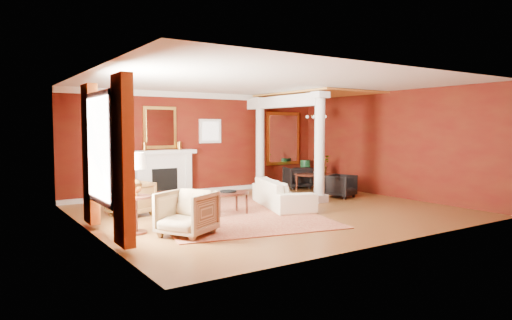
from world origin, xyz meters
TOP-DOWN VIEW (x-y plane):
  - ground at (0.00, 0.00)m, footprint 8.00×8.00m
  - room_shell at (0.00, 0.00)m, footprint 8.04×7.04m
  - fireplace at (-1.30, 3.32)m, footprint 1.85×0.42m
  - overmantel_mirror at (-1.30, 3.45)m, footprint 0.95×0.07m
  - flank_window_left at (-2.85, 3.46)m, footprint 0.70×0.07m
  - flank_window_right at (0.25, 3.46)m, footprint 0.70×0.07m
  - left_window at (-3.89, -0.60)m, footprint 0.21×2.55m
  - column_front at (1.70, 0.30)m, footprint 0.36×0.36m
  - column_back at (1.70, 3.00)m, footprint 0.36×0.36m
  - header_beam at (1.70, 1.90)m, footprint 0.30×3.20m
  - amber_ceiling at (2.85, 1.75)m, footprint 2.30×3.40m
  - dining_mirror at (2.90, 3.45)m, footprint 1.30×0.07m
  - chandelier at (2.90, 1.80)m, footprint 0.60×0.62m
  - crown_trim at (0.00, 3.46)m, footprint 8.00×0.08m
  - base_trim at (0.00, 3.46)m, footprint 8.00×0.08m
  - rug at (-0.95, 0.12)m, footprint 4.16×5.01m
  - sofa at (0.50, 0.25)m, footprint 1.32×2.35m
  - armchair_leopard at (-2.89, 1.18)m, footprint 0.97×1.00m
  - armchair_stripe at (-2.65, -1.18)m, footprint 1.12×1.14m
  - coffee_table at (-1.06, 0.14)m, footprint 0.97×0.97m
  - coffee_book at (-1.10, 0.14)m, footprint 0.16×0.08m
  - side_table at (-3.35, -0.51)m, footprint 0.58×0.58m
  - dining_table at (3.15, 1.85)m, footprint 1.00×1.53m
  - dining_chair_near at (2.74, 0.59)m, footprint 0.83×0.81m
  - dining_chair_far at (2.94, 2.75)m, footprint 0.88×0.85m
  - green_urn at (3.39, 2.90)m, footprint 0.37×0.37m
  - potted_plant at (3.21, 1.92)m, footprint 0.65×0.69m

SIDE VIEW (x-z plane):
  - ground at x=0.00m, z-range 0.00..0.00m
  - rug at x=-0.95m, z-range 0.00..0.02m
  - base_trim at x=0.00m, z-range 0.00..0.12m
  - green_urn at x=3.39m, z-range -0.09..0.78m
  - dining_chair_near at x=2.74m, z-range 0.00..0.69m
  - dining_chair_far at x=2.94m, z-range 0.00..0.75m
  - dining_table at x=3.15m, z-range 0.00..0.80m
  - armchair_leopard at x=-2.89m, z-range 0.00..0.81m
  - armchair_stripe at x=-2.65m, z-range 0.00..0.87m
  - sofa at x=0.50m, z-range 0.00..0.88m
  - coffee_table at x=-1.06m, z-range 0.20..0.69m
  - coffee_book at x=-1.10m, z-range 0.49..0.72m
  - fireplace at x=-1.30m, z-range 0.00..1.29m
  - side_table at x=-3.35m, z-range 0.25..1.70m
  - potted_plant at x=3.21m, z-range 0.80..1.24m
  - left_window at x=-3.89m, z-range 0.12..2.72m
  - column_front at x=1.70m, z-range 0.03..2.83m
  - column_back at x=1.70m, z-range 0.03..2.83m
  - dining_mirror at x=2.90m, z-range 0.70..2.40m
  - flank_window_left at x=-2.85m, z-range 1.45..2.15m
  - flank_window_right at x=0.25m, z-range 1.45..2.15m
  - overmantel_mirror at x=-1.30m, z-range 1.33..2.47m
  - room_shell at x=0.00m, z-range 0.56..3.48m
  - chandelier at x=2.90m, z-range 1.87..2.62m
  - header_beam at x=1.70m, z-range 2.46..2.78m
  - crown_trim at x=0.00m, z-range 2.74..2.90m
  - amber_ceiling at x=2.85m, z-range 2.85..2.89m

